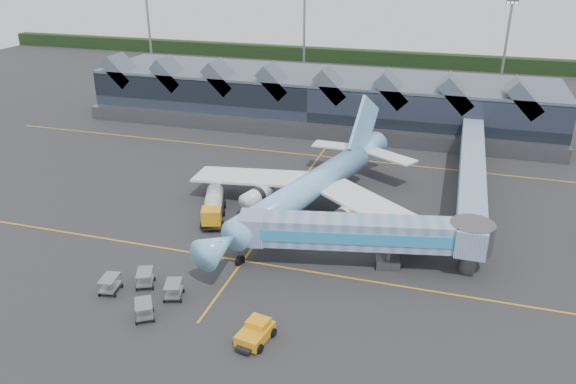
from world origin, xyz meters
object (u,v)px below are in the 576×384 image
(jet_bridge, at_px, (379,234))
(fuel_truck, at_px, (213,204))
(pushback_tug, at_px, (255,332))
(main_airliner, at_px, (311,187))

(jet_bridge, relative_size, fuel_truck, 2.86)
(jet_bridge, height_order, fuel_truck, jet_bridge)
(jet_bridge, xyz_separation_m, pushback_tug, (-8.56, -15.96, -3.18))
(jet_bridge, relative_size, pushback_tug, 6.04)
(pushback_tug, bearing_deg, main_airliner, 103.98)
(main_airliner, bearing_deg, jet_bridge, -29.39)
(fuel_truck, distance_m, pushback_tug, 26.13)
(fuel_truck, bearing_deg, jet_bridge, -35.25)
(main_airliner, distance_m, jet_bridge, 14.96)
(main_airliner, height_order, jet_bridge, main_airliner)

